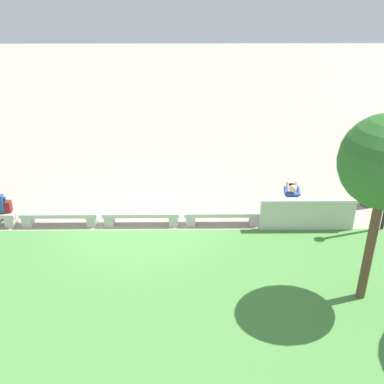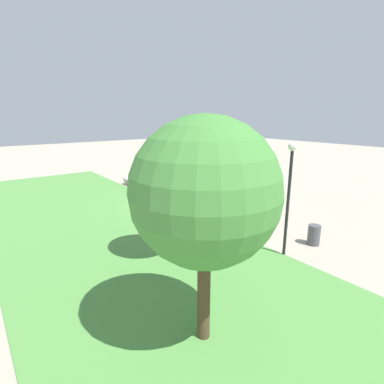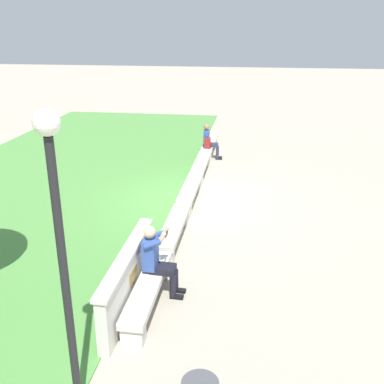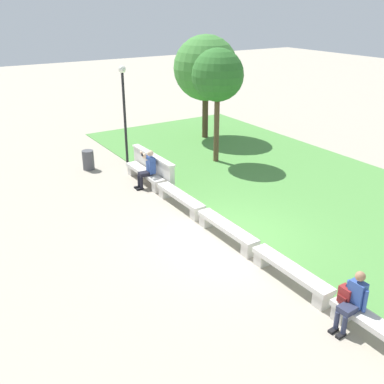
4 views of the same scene
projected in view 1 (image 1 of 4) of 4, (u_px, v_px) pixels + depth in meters
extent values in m
plane|color=#A89E8C|center=(142.00, 225.00, 13.64)|extent=(80.00, 80.00, 0.00)
cube|color=#518E42|center=(123.00, 325.00, 9.69)|extent=(24.12, 8.00, 0.03)
cube|color=beige|center=(304.00, 212.00, 13.51)|extent=(2.30, 0.40, 0.12)
cube|color=beige|center=(335.00, 219.00, 13.62)|extent=(0.28, 0.34, 0.33)
cube|color=beige|center=(271.00, 219.00, 13.60)|extent=(0.28, 0.34, 0.33)
cube|color=beige|center=(223.00, 213.00, 13.49)|extent=(2.30, 0.40, 0.12)
cube|color=beige|center=(254.00, 219.00, 13.60)|extent=(0.28, 0.34, 0.33)
cube|color=beige|center=(190.00, 220.00, 13.58)|extent=(0.28, 0.34, 0.33)
cube|color=beige|center=(141.00, 213.00, 13.47)|extent=(2.30, 0.40, 0.12)
cube|color=beige|center=(173.00, 220.00, 13.57)|extent=(0.28, 0.34, 0.33)
cube|color=beige|center=(109.00, 220.00, 13.56)|extent=(0.28, 0.34, 0.33)
cube|color=beige|center=(59.00, 214.00, 13.44)|extent=(2.30, 0.40, 0.12)
cube|color=beige|center=(92.00, 220.00, 13.55)|extent=(0.28, 0.34, 0.33)
cube|color=beige|center=(28.00, 220.00, 13.53)|extent=(0.28, 0.34, 0.33)
cube|color=beige|center=(11.00, 220.00, 13.53)|extent=(0.28, 0.34, 0.33)
cube|color=beige|center=(307.00, 215.00, 13.17)|extent=(2.76, 0.18, 0.95)
cube|color=silver|center=(309.00, 200.00, 12.95)|extent=(2.82, 0.24, 0.06)
cube|color=brown|center=(307.00, 210.00, 13.21)|extent=(0.44, 0.02, 0.22)
cube|color=black|center=(290.00, 216.00, 14.07)|extent=(0.11, 0.25, 0.06)
cylinder|color=black|center=(291.00, 211.00, 13.91)|extent=(0.11, 0.11, 0.42)
cube|color=black|center=(284.00, 216.00, 14.07)|extent=(0.11, 0.25, 0.06)
cylinder|color=black|center=(285.00, 211.00, 13.92)|extent=(0.11, 0.11, 0.42)
cube|color=black|center=(290.00, 206.00, 13.63)|extent=(0.32, 0.44, 0.12)
cube|color=#33519E|center=(292.00, 201.00, 13.30)|extent=(0.35, 0.24, 0.56)
sphere|color=beige|center=(293.00, 189.00, 13.11)|extent=(0.22, 0.22, 0.22)
cylinder|color=#33519E|center=(299.00, 191.00, 13.25)|extent=(0.11, 0.31, 0.21)
cylinder|color=beige|center=(296.00, 187.00, 13.35)|extent=(0.11, 0.19, 0.27)
cylinder|color=#33519E|center=(286.00, 191.00, 13.27)|extent=(0.11, 0.31, 0.21)
cylinder|color=beige|center=(287.00, 186.00, 13.36)|extent=(0.09, 0.19, 0.27)
cube|color=black|center=(291.00, 185.00, 13.39)|extent=(0.15, 0.02, 0.08)
cube|color=black|center=(11.00, 218.00, 13.97)|extent=(0.11, 0.22, 0.06)
cylinder|color=#2D334C|center=(9.00, 213.00, 13.82)|extent=(0.10, 0.10, 0.42)
cube|color=black|center=(5.00, 218.00, 13.96)|extent=(0.11, 0.22, 0.06)
cylinder|color=#2D334C|center=(3.00, 213.00, 13.81)|extent=(0.10, 0.10, 0.42)
cube|color=#2D334C|center=(2.00, 208.00, 13.54)|extent=(0.29, 0.41, 0.12)
cylinder|color=#33519E|center=(6.00, 204.00, 13.27)|extent=(0.08, 0.08, 0.48)
cube|color=maroon|center=(7.00, 207.00, 13.34)|extent=(0.28, 0.20, 0.36)
cube|color=maroon|center=(8.00, 207.00, 13.47)|extent=(0.20, 0.06, 0.16)
torus|color=black|center=(5.00, 201.00, 13.25)|extent=(0.10, 0.02, 0.10)
cylinder|color=brown|center=(370.00, 246.00, 9.95)|extent=(0.21, 0.21, 2.84)
cylinder|color=#4C4C51|center=(369.00, 195.00, 14.62)|extent=(0.44, 0.44, 0.75)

